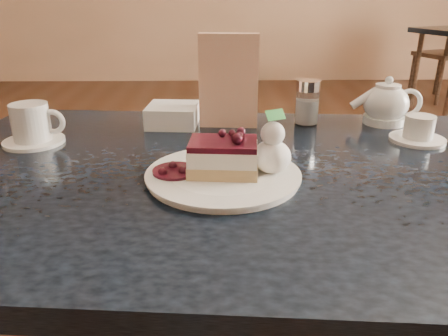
{
  "coord_description": "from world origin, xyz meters",
  "views": [
    {
      "loc": [
        0.21,
        -0.51,
        1.07
      ],
      "look_at": [
        0.22,
        0.13,
        0.81
      ],
      "focal_mm": 35.0,
      "sensor_mm": 36.0,
      "label": 1
    }
  ],
  "objects_px": {
    "dessert_plate": "(223,176)",
    "cheesecake_slice": "(223,157)",
    "tea_set": "(392,110)",
    "main_table": "(225,205)",
    "coffee_set": "(33,126)"
  },
  "relations": [
    {
      "from": "main_table",
      "to": "dessert_plate",
      "type": "bearing_deg",
      "value": -90.0
    },
    {
      "from": "coffee_set",
      "to": "tea_set",
      "type": "height_order",
      "value": "tea_set"
    },
    {
      "from": "cheesecake_slice",
      "to": "tea_set",
      "type": "relative_size",
      "value": 0.5
    },
    {
      "from": "dessert_plate",
      "to": "cheesecake_slice",
      "type": "relative_size",
      "value": 2.11
    },
    {
      "from": "dessert_plate",
      "to": "cheesecake_slice",
      "type": "xyz_separation_m",
      "value": [
        0.0,
        0.0,
        0.04
      ]
    },
    {
      "from": "tea_set",
      "to": "dessert_plate",
      "type": "bearing_deg",
      "value": -143.27
    },
    {
      "from": "dessert_plate",
      "to": "tea_set",
      "type": "relative_size",
      "value": 1.06
    },
    {
      "from": "main_table",
      "to": "cheesecake_slice",
      "type": "xyz_separation_m",
      "value": [
        -0.0,
        -0.05,
        0.12
      ]
    },
    {
      "from": "main_table",
      "to": "coffee_set",
      "type": "distance_m",
      "value": 0.46
    },
    {
      "from": "main_table",
      "to": "coffee_set",
      "type": "bearing_deg",
      "value": 164.21
    },
    {
      "from": "tea_set",
      "to": "main_table",
      "type": "bearing_deg",
      "value": -147.71
    },
    {
      "from": "coffee_set",
      "to": "tea_set",
      "type": "xyz_separation_m",
      "value": [
        0.83,
        0.11,
        0.0
      ]
    },
    {
      "from": "main_table",
      "to": "cheesecake_slice",
      "type": "distance_m",
      "value": 0.13
    },
    {
      "from": "cheesecake_slice",
      "to": "tea_set",
      "type": "height_order",
      "value": "tea_set"
    },
    {
      "from": "main_table",
      "to": "cheesecake_slice",
      "type": "relative_size",
      "value": 9.97
    }
  ]
}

